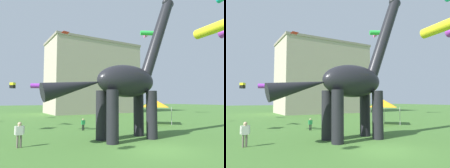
{
  "view_description": "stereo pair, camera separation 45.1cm",
  "coord_description": "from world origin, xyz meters",
  "views": [
    {
      "loc": [
        -8.71,
        -9.31,
        2.9
      ],
      "look_at": [
        -0.35,
        4.75,
        4.2
      ],
      "focal_mm": 33.04,
      "sensor_mm": 36.0,
      "label": 1
    },
    {
      "loc": [
        -8.32,
        -9.54,
        2.9
      ],
      "look_at": [
        -0.35,
        4.75,
        4.2
      ],
      "focal_mm": 33.04,
      "sensor_mm": 36.0,
      "label": 2
    }
  ],
  "objects": [
    {
      "name": "ground_plane",
      "position": [
        0.0,
        0.0,
        0.0
      ],
      "size": [
        240.0,
        240.0,
        0.0
      ],
      "primitive_type": "plane",
      "color": "#42702D"
    },
    {
      "name": "dinosaur_sculpture",
      "position": [
        0.17,
        3.53,
        4.36
      ],
      "size": [
        11.53,
        2.44,
        12.06
      ],
      "rotation": [
        0.0,
        0.0,
        -0.11
      ],
      "color": "black",
      "rests_on": "ground_plane"
    },
    {
      "name": "person_watching_child",
      "position": [
        -0.79,
        9.49,
        0.69
      ],
      "size": [
        0.43,
        0.19,
        1.14
      ],
      "rotation": [
        0.0,
        0.0,
        2.64
      ],
      "color": "black",
      "rests_on": "ground_plane"
    },
    {
      "name": "person_far_spectator",
      "position": [
        -7.04,
        4.68,
        0.94
      ],
      "size": [
        0.58,
        0.26,
        1.56
      ],
      "rotation": [
        0.0,
        0.0,
        5.1
      ],
      "color": "#6B6056",
      "rests_on": "ground_plane"
    },
    {
      "name": "festival_canopy_tent",
      "position": [
        8.6,
        9.58,
        2.54
      ],
      "size": [
        3.15,
        3.15,
        3.0
      ],
      "color": "#B2B2B7",
      "rests_on": "ground_plane"
    },
    {
      "name": "kite_far_left",
      "position": [
        -5.77,
        25.27,
        5.17
      ],
      "size": [
        0.87,
        0.87,
        0.88
      ],
      "color": "yellow"
    },
    {
      "name": "kite_far_right",
      "position": [
        -4.81,
        9.97,
        4.2
      ],
      "size": [
        1.58,
        1.55,
        0.45
      ],
      "color": "purple"
    },
    {
      "name": "kite_mid_right",
      "position": [
        1.83,
        23.76,
        14.29
      ],
      "size": [
        1.31,
        1.07,
        0.17
      ],
      "color": "red"
    },
    {
      "name": "kite_drifting",
      "position": [
        17.43,
        20.9,
        15.9
      ],
      "size": [
        3.2,
        3.2,
        0.92
      ],
      "color": "green"
    },
    {
      "name": "kite_mid_center",
      "position": [
        5.34,
        -0.45,
        8.08
      ],
      "size": [
        2.42,
        2.75,
        0.79
      ],
      "color": "yellow"
    },
    {
      "name": "background_building_block",
      "position": [
        12.36,
        35.29,
        8.22
      ],
      "size": [
        20.84,
        11.15,
        16.43
      ],
      "color": "#B7A893",
      "rests_on": "ground_plane"
    }
  ]
}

